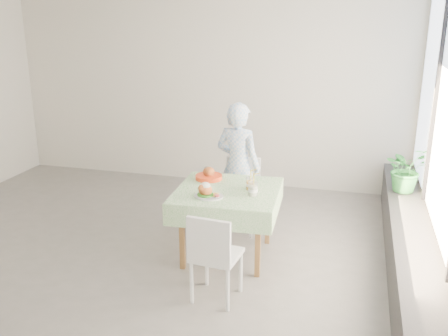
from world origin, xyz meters
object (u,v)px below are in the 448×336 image
(chair_far, at_px, (240,209))
(juice_cup_orange, at_px, (250,184))
(diner, at_px, (238,167))
(main_dish, at_px, (207,192))
(potted_plant, at_px, (406,169))
(cafe_table, at_px, (227,215))
(chair_near, at_px, (216,272))

(chair_far, distance_m, juice_cup_orange, 0.85)
(diner, relative_size, main_dish, 5.16)
(diner, bearing_deg, chair_far, 134.66)
(main_dish, relative_size, potted_plant, 0.55)
(diner, distance_m, main_dish, 1.01)
(diner, distance_m, potted_plant, 1.93)
(cafe_table, xyz_separation_m, diner, (-0.07, 0.75, 0.30))
(main_dish, bearing_deg, chair_far, 83.16)
(juice_cup_orange, xyz_separation_m, potted_plant, (1.59, 1.10, -0.03))
(potted_plant, bearing_deg, diner, -167.85)
(potted_plant, bearing_deg, juice_cup_orange, -145.44)
(main_dish, bearing_deg, chair_near, -65.96)
(main_dish, bearing_deg, potted_plant, 36.00)
(chair_near, relative_size, diner, 0.55)
(chair_far, xyz_separation_m, main_dish, (-0.11, -0.93, 0.53))
(cafe_table, relative_size, diner, 0.72)
(diner, bearing_deg, cafe_table, 109.46)
(cafe_table, height_order, main_dish, main_dish)
(chair_near, bearing_deg, potted_plant, 49.81)
(juice_cup_orange, bearing_deg, potted_plant, 34.56)
(main_dish, bearing_deg, cafe_table, 61.97)
(diner, xyz_separation_m, juice_cup_orange, (0.30, -0.69, 0.04))
(chair_far, bearing_deg, potted_plant, 14.74)
(cafe_table, xyz_separation_m, main_dish, (-0.14, -0.26, 0.33))
(chair_far, bearing_deg, juice_cup_orange, -67.69)
(chair_near, height_order, main_dish, main_dish)
(diner, xyz_separation_m, main_dish, (-0.07, -1.01, 0.03))
(cafe_table, relative_size, potted_plant, 2.05)
(juice_cup_orange, relative_size, potted_plant, 0.48)
(chair_far, height_order, potted_plant, potted_plant)
(cafe_table, xyz_separation_m, chair_near, (0.12, -0.84, -0.20))
(chair_near, distance_m, potted_plant, 2.67)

